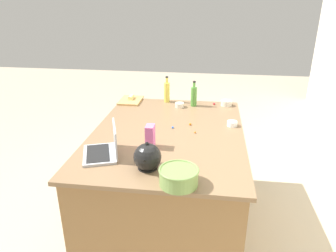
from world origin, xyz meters
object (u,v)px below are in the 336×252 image
(butter_stick_left, at_px, (131,97))
(ramekin_small, at_px, (180,105))
(laptop, at_px, (105,149))
(bottle_olive, at_px, (194,96))
(bottle_oil, at_px, (167,92))
(candy_bag, at_px, (150,136))
(cutting_board, at_px, (131,100))
(ramekin_medium, at_px, (232,124))
(mixing_bowl_large, at_px, (179,176))
(kettle, at_px, (147,157))
(ramekin_wide, at_px, (226,103))

(butter_stick_left, height_order, ramekin_small, butter_stick_left)
(laptop, relative_size, bottle_olive, 1.44)
(bottle_oil, height_order, candy_bag, bottle_oil)
(cutting_board, bearing_deg, ramekin_medium, 61.94)
(mixing_bowl_large, bearing_deg, kettle, -126.17)
(ramekin_small, bearing_deg, candy_bag, -7.47)
(laptop, height_order, cutting_board, laptop)
(bottle_olive, relative_size, ramekin_medium, 2.96)
(ramekin_small, distance_m, ramekin_medium, 0.65)
(ramekin_medium, height_order, ramekin_wide, ramekin_wide)
(laptop, distance_m, ramekin_small, 1.16)
(laptop, distance_m, mixing_bowl_large, 0.63)
(laptop, xyz_separation_m, bottle_oil, (-1.24, 0.26, 0.06))
(bottle_olive, bearing_deg, candy_bag, -14.64)
(candy_bag, bearing_deg, ramekin_wide, 150.55)
(ramekin_wide, relative_size, candy_bag, 0.64)
(kettle, xyz_separation_m, butter_stick_left, (-1.37, -0.45, -0.04))
(bottle_olive, xyz_separation_m, ramekin_medium, (0.49, 0.36, -0.08))
(ramekin_medium, bearing_deg, candy_bag, -51.33)
(kettle, bearing_deg, bottle_olive, 170.47)
(butter_stick_left, relative_size, ramekin_wide, 1.02)
(bottle_oil, relative_size, butter_stick_left, 2.45)
(mixing_bowl_large, bearing_deg, bottle_oil, -169.43)
(mixing_bowl_large, bearing_deg, ramekin_small, -174.30)
(bottle_olive, bearing_deg, cutting_board, -94.95)
(mixing_bowl_large, distance_m, ramekin_medium, 1.02)
(laptop, distance_m, butter_stick_left, 1.24)
(mixing_bowl_large, bearing_deg, candy_bag, -150.95)
(butter_stick_left, bearing_deg, ramekin_medium, 60.76)
(kettle, bearing_deg, cutting_board, -161.54)
(bottle_oil, bearing_deg, cutting_board, -84.97)
(butter_stick_left, xyz_separation_m, ramekin_medium, (0.57, 1.02, -0.01))
(mixing_bowl_large, height_order, bottle_oil, bottle_oil)
(mixing_bowl_large, height_order, cutting_board, mixing_bowl_large)
(ramekin_wide, bearing_deg, mixing_bowl_large, -12.20)
(mixing_bowl_large, xyz_separation_m, bottle_olive, (-1.44, -0.00, 0.05))
(mixing_bowl_large, height_order, ramekin_small, mixing_bowl_large)
(bottle_olive, height_order, cutting_board, bottle_olive)
(kettle, relative_size, ramekin_medium, 2.48)
(bottle_oil, relative_size, ramekin_wide, 2.49)
(mixing_bowl_large, xyz_separation_m, kettle, (-0.16, -0.22, 0.02))
(laptop, bearing_deg, candy_bag, 119.60)
(laptop, relative_size, ramekin_medium, 4.25)
(ramekin_small, bearing_deg, bottle_oil, -135.91)
(laptop, height_order, ramekin_wide, laptop)
(cutting_board, height_order, ramekin_small, ramekin_small)
(butter_stick_left, distance_m, ramekin_wide, 0.99)
(bottle_oil, xyz_separation_m, cutting_board, (0.03, -0.38, -0.10))
(butter_stick_left, bearing_deg, bottle_olive, 82.72)
(laptop, height_order, ramekin_medium, laptop)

